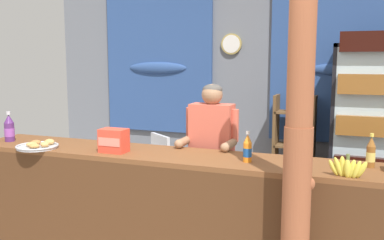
{
  "coord_description": "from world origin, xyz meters",
  "views": [
    {
      "loc": [
        1.28,
        -2.67,
        1.76
      ],
      "look_at": [
        -0.04,
        0.76,
        1.24
      ],
      "focal_mm": 40.33,
      "sensor_mm": 36.0,
      "label": 1
    }
  ],
  "objects_px": {
    "plastic_lawn_chair": "(151,166)",
    "drink_fridge": "(370,120)",
    "shopkeeper": "(211,147)",
    "stall_counter": "(164,202)",
    "soda_bottle_iced_tea": "(371,153)",
    "soda_bottle_orange_soda": "(247,149)",
    "banana_bunch": "(347,168)",
    "pastry_tray": "(38,146)",
    "bottle_shelf_rack": "(294,149)",
    "soda_bottle_grape_soda": "(9,129)",
    "snack_box_crackers": "(114,141)",
    "timber_post": "(299,136)"
  },
  "relations": [
    {
      "from": "plastic_lawn_chair",
      "to": "drink_fridge",
      "type": "bearing_deg",
      "value": 9.76
    },
    {
      "from": "plastic_lawn_chair",
      "to": "shopkeeper",
      "type": "distance_m",
      "value": 1.4
    },
    {
      "from": "stall_counter",
      "to": "soda_bottle_iced_tea",
      "type": "height_order",
      "value": "soda_bottle_iced_tea"
    },
    {
      "from": "stall_counter",
      "to": "shopkeeper",
      "type": "relative_size",
      "value": 2.42
    },
    {
      "from": "drink_fridge",
      "to": "soda_bottle_iced_tea",
      "type": "relative_size",
      "value": 8.15
    },
    {
      "from": "drink_fridge",
      "to": "plastic_lawn_chair",
      "type": "xyz_separation_m",
      "value": [
        -2.39,
        -0.41,
        -0.62
      ]
    },
    {
      "from": "soda_bottle_orange_soda",
      "to": "banana_bunch",
      "type": "distance_m",
      "value": 0.74
    },
    {
      "from": "stall_counter",
      "to": "pastry_tray",
      "type": "xyz_separation_m",
      "value": [
        -1.17,
        -0.09,
        0.39
      ]
    },
    {
      "from": "bottle_shelf_rack",
      "to": "soda_bottle_orange_soda",
      "type": "bearing_deg",
      "value": -92.37
    },
    {
      "from": "banana_bunch",
      "to": "soda_bottle_iced_tea",
      "type": "bearing_deg",
      "value": 65.87
    },
    {
      "from": "soda_bottle_grape_soda",
      "to": "snack_box_crackers",
      "type": "relative_size",
      "value": 1.28
    },
    {
      "from": "soda_bottle_grape_soda",
      "to": "soda_bottle_iced_tea",
      "type": "relative_size",
      "value": 1.14
    },
    {
      "from": "soda_bottle_grape_soda",
      "to": "banana_bunch",
      "type": "bearing_deg",
      "value": -3.24
    },
    {
      "from": "stall_counter",
      "to": "soda_bottle_iced_tea",
      "type": "distance_m",
      "value": 1.62
    },
    {
      "from": "drink_fridge",
      "to": "snack_box_crackers",
      "type": "relative_size",
      "value": 9.11
    },
    {
      "from": "shopkeeper",
      "to": "soda_bottle_orange_soda",
      "type": "relative_size",
      "value": 6.48
    },
    {
      "from": "stall_counter",
      "to": "drink_fridge",
      "type": "xyz_separation_m",
      "value": [
        1.56,
        1.85,
        0.5
      ]
    },
    {
      "from": "soda_bottle_grape_soda",
      "to": "timber_post",
      "type": "bearing_deg",
      "value": -8.4
    },
    {
      "from": "soda_bottle_orange_soda",
      "to": "timber_post",
      "type": "bearing_deg",
      "value": -43.76
    },
    {
      "from": "stall_counter",
      "to": "shopkeeper",
      "type": "height_order",
      "value": "shopkeeper"
    },
    {
      "from": "timber_post",
      "to": "snack_box_crackers",
      "type": "relative_size",
      "value": 12.02
    },
    {
      "from": "soda_bottle_iced_tea",
      "to": "timber_post",
      "type": "bearing_deg",
      "value": -128.18
    },
    {
      "from": "shopkeeper",
      "to": "soda_bottle_iced_tea",
      "type": "height_order",
      "value": "shopkeeper"
    },
    {
      "from": "soda_bottle_orange_soda",
      "to": "pastry_tray",
      "type": "height_order",
      "value": "soda_bottle_orange_soda"
    },
    {
      "from": "drink_fridge",
      "to": "soda_bottle_iced_tea",
      "type": "distance_m",
      "value": 1.61
    },
    {
      "from": "drink_fridge",
      "to": "soda_bottle_grape_soda",
      "type": "bearing_deg",
      "value": -150.95
    },
    {
      "from": "soda_bottle_grape_soda",
      "to": "snack_box_crackers",
      "type": "height_order",
      "value": "soda_bottle_grape_soda"
    },
    {
      "from": "plastic_lawn_chair",
      "to": "soda_bottle_grape_soda",
      "type": "height_order",
      "value": "soda_bottle_grape_soda"
    },
    {
      "from": "drink_fridge",
      "to": "soda_bottle_grape_soda",
      "type": "relative_size",
      "value": 7.13
    },
    {
      "from": "shopkeeper",
      "to": "soda_bottle_orange_soda",
      "type": "bearing_deg",
      "value": -49.08
    },
    {
      "from": "snack_box_crackers",
      "to": "stall_counter",
      "type": "bearing_deg",
      "value": -1.75
    },
    {
      "from": "stall_counter",
      "to": "plastic_lawn_chair",
      "type": "xyz_separation_m",
      "value": [
        -0.83,
        1.44,
        -0.12
      ]
    },
    {
      "from": "bottle_shelf_rack",
      "to": "banana_bunch",
      "type": "bearing_deg",
      "value": -73.61
    },
    {
      "from": "soda_bottle_grape_soda",
      "to": "soda_bottle_iced_tea",
      "type": "height_order",
      "value": "soda_bottle_grape_soda"
    },
    {
      "from": "bottle_shelf_rack",
      "to": "snack_box_crackers",
      "type": "height_order",
      "value": "bottle_shelf_rack"
    },
    {
      "from": "shopkeeper",
      "to": "banana_bunch",
      "type": "relative_size",
      "value": 5.77
    },
    {
      "from": "soda_bottle_orange_soda",
      "to": "pastry_tray",
      "type": "bearing_deg",
      "value": -174.89
    },
    {
      "from": "soda_bottle_orange_soda",
      "to": "soda_bottle_grape_soda",
      "type": "bearing_deg",
      "value": -179.89
    },
    {
      "from": "banana_bunch",
      "to": "shopkeeper",
      "type": "bearing_deg",
      "value": 148.96
    },
    {
      "from": "timber_post",
      "to": "plastic_lawn_chair",
      "type": "height_order",
      "value": "timber_post"
    },
    {
      "from": "pastry_tray",
      "to": "banana_bunch",
      "type": "xyz_separation_m",
      "value": [
        2.55,
        -0.01,
        0.04
      ]
    },
    {
      "from": "stall_counter",
      "to": "pastry_tray",
      "type": "distance_m",
      "value": 1.24
    },
    {
      "from": "timber_post",
      "to": "bottle_shelf_rack",
      "type": "distance_m",
      "value": 2.49
    },
    {
      "from": "drink_fridge",
      "to": "shopkeeper",
      "type": "xyz_separation_m",
      "value": [
        -1.36,
        -1.23,
        -0.15
      ]
    },
    {
      "from": "pastry_tray",
      "to": "timber_post",
      "type": "bearing_deg",
      "value": -6.12
    },
    {
      "from": "banana_bunch",
      "to": "bottle_shelf_rack",
      "type": "bearing_deg",
      "value": 106.39
    },
    {
      "from": "stall_counter",
      "to": "bottle_shelf_rack",
      "type": "relative_size",
      "value": 2.78
    },
    {
      "from": "plastic_lawn_chair",
      "to": "stall_counter",
      "type": "bearing_deg",
      "value": -59.93
    },
    {
      "from": "drink_fridge",
      "to": "soda_bottle_iced_tea",
      "type": "height_order",
      "value": "drink_fridge"
    },
    {
      "from": "timber_post",
      "to": "bottle_shelf_rack",
      "type": "height_order",
      "value": "timber_post"
    }
  ]
}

